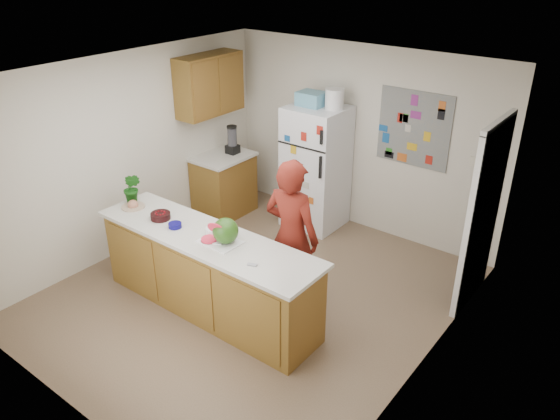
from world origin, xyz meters
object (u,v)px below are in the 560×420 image
Objects in this scene: person at (292,237)px; cherry_bowl at (161,216)px; watermelon at (226,231)px; refrigerator at (316,168)px.

cherry_bowl is at bearing 21.62° from person.
watermelon is 1.22× the size of cherry_bowl.
person is 0.73m from watermelon.
cherry_bowl is at bearing -177.55° from watermelon.
person reaches higher than refrigerator.
person is 6.60× the size of watermelon.
watermelon is at bearing 53.05° from person.
person is at bearing 57.04° from watermelon.
person is (0.90, -1.78, 0.01)m from refrigerator.
cherry_bowl is (-1.31, -0.63, 0.09)m from person.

